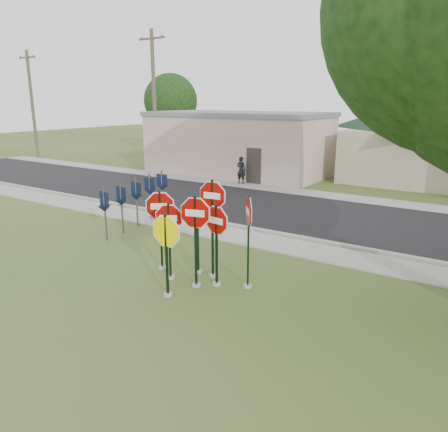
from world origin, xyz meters
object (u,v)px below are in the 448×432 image
Objects in this scene: stop_sign_yellow at (166,244)px; pedestrian at (241,170)px; stop_sign_center at (195,228)px; stop_sign_left at (169,231)px; utility_pole_near at (154,100)px.

stop_sign_yellow is 15.83m from pedestrian.
stop_sign_center is at bearing 115.89° from pedestrian.
stop_sign_left is 0.25× the size of utility_pole_near.
stop_sign_center is at bearing -1.89° from stop_sign_left.
utility_pole_near is at bearing 133.17° from stop_sign_left.
stop_sign_left is at bearing -46.83° from utility_pole_near.
stop_sign_center reaches higher than pedestrian.
stop_sign_center reaches higher than stop_sign_left.
utility_pole_near reaches higher than stop_sign_center.
stop_sign_left is at bearing 178.11° from stop_sign_center.
stop_sign_yellow is at bearing -53.21° from stop_sign_left.
stop_sign_left is (-0.95, 0.03, -0.26)m from stop_sign_center.
pedestrian is (-6.55, 14.41, -0.55)m from stop_sign_yellow.
pedestrian is at bearing 114.44° from stop_sign_yellow.
stop_sign_yellow is 0.25× the size of utility_pole_near.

